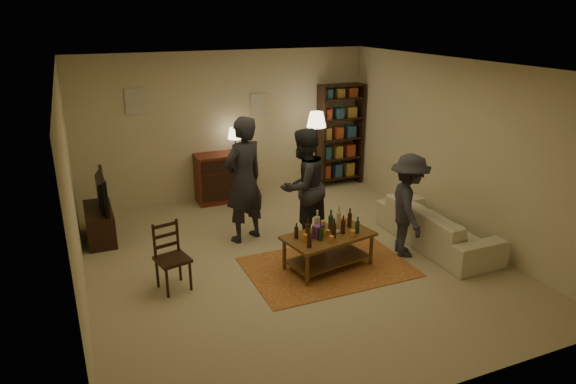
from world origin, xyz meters
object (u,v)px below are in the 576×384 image
tv_stand (99,216)px  dresser (224,176)px  floor_lamp (316,125)px  person_left (244,180)px  sofa (437,226)px  bookshelf (340,134)px  dining_chair (170,254)px  person_right (303,186)px  person_by_sofa (408,206)px  coffee_table (328,239)px

tv_stand → dresser: 2.43m
tv_stand → floor_lamp: bearing=8.3°
person_left → dresser: bearing=-117.6°
sofa → bookshelf: bearing=-0.8°
person_left → bookshelf: bearing=-166.3°
dining_chair → tv_stand: tv_stand is taller
person_right → person_by_sofa: bearing=116.2°
tv_stand → floor_lamp: floor_lamp is taller
dresser → person_left: bearing=-96.2°
dining_chair → bookshelf: bookshelf is taller
coffee_table → dresser: bearing=99.9°
tv_stand → person_left: 2.31m
dresser → person_by_sofa: bearing=-60.9°
bookshelf → person_right: bookshelf is taller
bookshelf → person_by_sofa: bookshelf is taller
tv_stand → sofa: tv_stand is taller
coffee_table → bookshelf: bookshelf is taller
coffee_table → sofa: 1.85m
floor_lamp → sofa: floor_lamp is taller
dresser → tv_stand: bearing=-157.9°
coffee_table → person_by_sofa: bearing=-2.9°
dining_chair → floor_lamp: (3.23, 2.49, 0.89)m
person_by_sofa → tv_stand: bearing=81.8°
floor_lamp → sofa: bearing=-76.3°
person_by_sofa → person_right: bearing=69.6°
dining_chair → tv_stand: (-0.73, 1.92, -0.08)m
person_left → person_right: (0.81, -0.37, -0.09)m
floor_lamp → dresser: bearing=168.9°
bookshelf → person_right: 2.88m
person_right → person_by_sofa: size_ratio=1.17×
floor_lamp → person_by_sofa: floor_lamp is taller
floor_lamp → person_right: size_ratio=0.91×
dining_chair → person_left: bearing=25.1°
coffee_table → person_by_sofa: person_by_sofa is taller
tv_stand → dresser: bearing=22.1°
dining_chair → sofa: bearing=-17.1°
bookshelf → person_right: bearing=-129.3°
sofa → person_right: (-1.77, 0.96, 0.57)m
floor_lamp → person_left: size_ratio=0.83×
dresser → floor_lamp: floor_lamp is taller
coffee_table → person_by_sofa: 1.27m
bookshelf → floor_lamp: bearing=-150.9°
person_left → person_right: bearing=134.2°
sofa → tv_stand: bearing=64.7°
coffee_table → person_left: person_left is taller
bookshelf → person_right: (-1.82, -2.22, -0.16)m
dining_chair → floor_lamp: floor_lamp is taller
dining_chair → bookshelf: 4.94m
coffee_table → dining_chair: (-2.07, 0.30, 0.03)m
bookshelf → tv_stand: bearing=-168.2°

